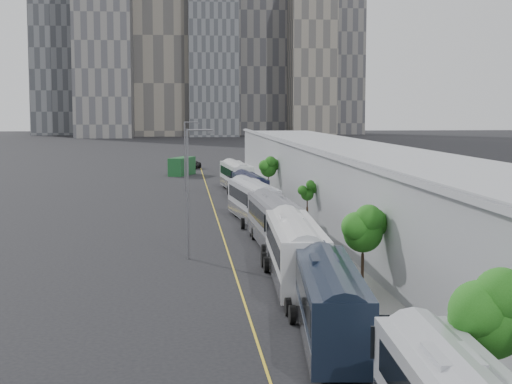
{
  "coord_description": "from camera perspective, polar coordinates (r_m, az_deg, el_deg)",
  "views": [
    {
      "loc": [
        -4.85,
        -13.33,
        10.62
      ],
      "look_at": [
        2.0,
        59.43,
        3.0
      ],
      "focal_mm": 55.0,
      "sensor_mm": 36.0,
      "label": 1
    }
  ],
  "objects": [
    {
      "name": "bus_6",
      "position": [
        104.09,
        -1.46,
        1.0
      ],
      "size": [
        3.7,
        13.42,
        3.87
      ],
      "rotation": [
        0.0,
        0.0,
        0.08
      ],
      "color": "white",
      "rests_on": "ground"
    },
    {
      "name": "tree_3",
      "position": [
        97.3,
        0.91,
        1.85
      ],
      "size": [
        2.03,
        2.03,
        4.71
      ],
      "color": "black",
      "rests_on": "ground"
    },
    {
      "name": "street_lamp_far",
      "position": [
        104.26,
        -5.1,
        2.99
      ],
      "size": [
        2.04,
        0.22,
        9.17
      ],
      "color": "#59595E",
      "rests_on": "ground"
    },
    {
      "name": "bus_4",
      "position": [
        75.09,
        -0.24,
        -0.91
      ],
      "size": [
        3.99,
        13.6,
        3.92
      ],
      "rotation": [
        0.0,
        0.0,
        0.1
      ],
      "color": "silver",
      "rests_on": "ground"
    },
    {
      "name": "sidewalk",
      "position": [
        70.51,
        6.02,
        -2.69
      ],
      "size": [
        10.0,
        170.0,
        0.12
      ],
      "primitive_type": "cube",
      "color": "gray",
      "rests_on": "ground"
    },
    {
      "name": "street_lamp_near",
      "position": [
        55.97,
        -4.82,
        0.54
      ],
      "size": [
        2.04,
        0.22,
        9.34
      ],
      "color": "#59595E",
      "rests_on": "ground"
    },
    {
      "name": "bus_2",
      "position": [
        48.23,
        2.84,
        -4.71
      ],
      "size": [
        3.45,
        13.91,
        4.03
      ],
      "rotation": [
        0.0,
        0.0,
        -0.05
      ],
      "color": "white",
      "rests_on": "ground"
    },
    {
      "name": "bus_3",
      "position": [
        61.28,
        1.36,
        -2.47
      ],
      "size": [
        3.13,
        13.43,
        3.9
      ],
      "rotation": [
        0.0,
        0.0,
        0.03
      ],
      "color": "slate",
      "rests_on": "ground"
    },
    {
      "name": "tree_2",
      "position": [
        69.97,
        3.75,
        -0.1
      ],
      "size": [
        1.17,
        1.17,
        3.94
      ],
      "color": "black",
      "rests_on": "ground"
    },
    {
      "name": "lane_line",
      "position": [
        69.23,
        -2.55,
        -2.87
      ],
      "size": [
        0.12,
        160.0,
        0.02
      ],
      "primitive_type": "cube",
      "color": "gold",
      "rests_on": "ground"
    },
    {
      "name": "suv",
      "position": [
        143.32,
        -4.73,
        1.98
      ],
      "size": [
        3.99,
        5.79,
        1.47
      ],
      "primitive_type": "imported",
      "rotation": [
        0.0,
        0.0,
        -0.32
      ],
      "color": "black",
      "rests_on": "ground"
    },
    {
      "name": "bus_1",
      "position": [
        36.41,
        5.37,
        -8.47
      ],
      "size": [
        3.73,
        12.86,
        3.7
      ],
      "rotation": [
        0.0,
        0.0,
        -0.09
      ],
      "color": "black",
      "rests_on": "ground"
    },
    {
      "name": "tree_0",
      "position": [
        27.55,
        16.6,
        -8.06
      ],
      "size": [
        2.71,
        2.71,
        5.43
      ],
      "color": "black",
      "rests_on": "ground"
    },
    {
      "name": "tree_1",
      "position": [
        46.23,
        7.79,
        -2.53
      ],
      "size": [
        2.34,
        2.34,
        5.03
      ],
      "color": "black",
      "rests_on": "ground"
    },
    {
      "name": "shipping_container",
      "position": [
        129.46,
        -5.41,
        1.87
      ],
      "size": [
        4.61,
        7.08,
        2.93
      ],
      "primitive_type": "cube",
      "rotation": [
        0.0,
        0.0,
        -0.38
      ],
      "color": "#154520",
      "rests_on": "ground"
    },
    {
      "name": "depot",
      "position": [
        70.98,
        9.21,
        0.13
      ],
      "size": [
        12.45,
        160.4,
        7.2
      ],
      "color": "gray",
      "rests_on": "ground"
    },
    {
      "name": "bus_5",
      "position": [
        88.79,
        -0.47,
        0.05
      ],
      "size": [
        3.32,
        12.2,
        3.52
      ],
      "rotation": [
        0.0,
        0.0,
        0.07
      ],
      "color": "black",
      "rests_on": "ground"
    },
    {
      "name": "skyline",
      "position": [
        339.89,
        -5.14,
        12.73
      ],
      "size": [
        145.0,
        64.0,
        120.0
      ],
      "color": "slate",
      "rests_on": "ground"
    }
  ]
}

